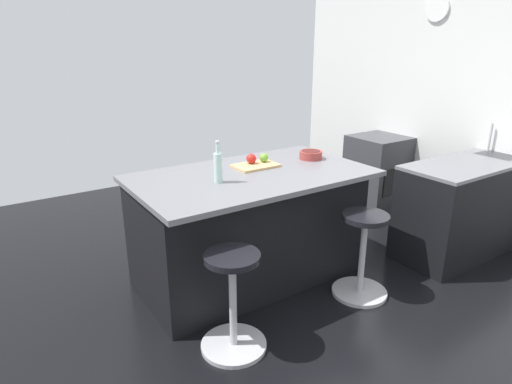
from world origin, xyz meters
TOP-DOWN VIEW (x-y plane):
  - ground_plane at (0.00, 0.00)m, footprint 6.85×6.85m
  - interior_partition_left at (-2.64, -0.00)m, footprint 0.15×5.03m
  - sink_cabinet at (-2.29, 0.41)m, footprint 1.95×0.60m
  - oven_range at (-2.29, -0.92)m, footprint 0.60×0.61m
  - kitchen_island at (-0.03, -0.29)m, footprint 1.88×1.08m
  - stool_by_window at (-0.62, 0.43)m, footprint 0.44×0.44m
  - stool_middle at (0.56, 0.43)m, footprint 0.44×0.44m
  - cutting_board at (-0.15, -0.38)m, footprint 0.36×0.24m
  - apple_green at (-0.26, -0.41)m, footprint 0.07×0.07m
  - apple_red at (-0.14, -0.43)m, footprint 0.08×0.08m
  - water_bottle at (0.31, -0.19)m, footprint 0.06×0.06m
  - fruit_bowl at (-0.71, -0.33)m, footprint 0.20×0.20m

SIDE VIEW (x-z plane):
  - ground_plane at x=0.00m, z-range 0.00..0.00m
  - stool_by_window at x=-0.62m, z-range -0.02..0.67m
  - stool_middle at x=0.56m, z-range -0.02..0.67m
  - oven_range at x=-2.29m, z-range 0.00..0.86m
  - sink_cabinet at x=-2.29m, z-range -0.13..1.04m
  - kitchen_island at x=-0.03m, z-range 0.01..0.95m
  - cutting_board at x=-0.15m, z-range 0.95..0.97m
  - fruit_bowl at x=-0.71m, z-range 0.95..1.02m
  - apple_green at x=-0.26m, z-range 0.97..1.04m
  - apple_red at x=-0.14m, z-range 0.97..1.05m
  - water_bottle at x=0.31m, z-range 0.92..1.23m
  - interior_partition_left at x=-2.64m, z-range 0.00..2.86m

